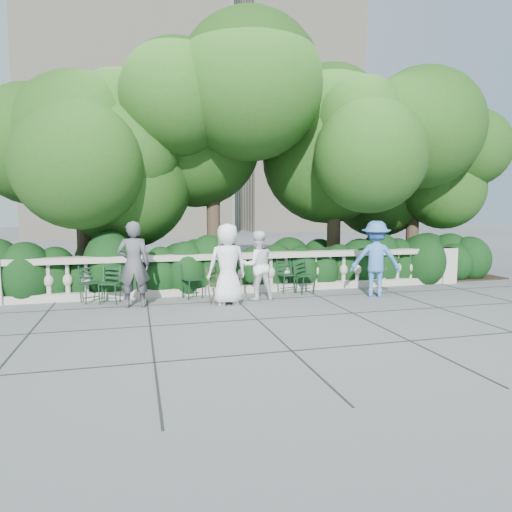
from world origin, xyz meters
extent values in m
plane|color=#54575C|center=(0.00, 0.00, 0.00)|extent=(90.00, 90.00, 0.00)
cube|color=#9E998E|center=(0.00, 1.80, 0.09)|extent=(12.00, 0.32, 0.18)
cube|color=#9E998E|center=(0.00, 1.80, 0.93)|extent=(12.00, 0.36, 0.14)
cube|color=#9E998E|center=(5.78, 1.80, 0.50)|extent=(0.44, 0.44, 1.00)
cylinder|color=#3F3023|center=(-4.00, 3.40, 1.40)|extent=(0.40, 0.40, 2.80)
ellipsoid|color=#15360E|center=(-4.00, 2.96, 3.68)|extent=(5.28, 5.28, 3.96)
cylinder|color=#3F3023|center=(-0.50, 4.00, 1.70)|extent=(0.40, 0.40, 3.40)
ellipsoid|color=#15360E|center=(-0.50, 3.48, 4.44)|extent=(6.24, 6.24, 4.68)
cylinder|color=#3F3023|center=(3.00, 3.30, 1.50)|extent=(0.40, 0.40, 3.00)
ellipsoid|color=#15360E|center=(3.00, 2.84, 3.92)|extent=(5.52, 5.52, 4.14)
cylinder|color=#3F3023|center=(6.00, 3.80, 1.30)|extent=(0.40, 0.40, 2.60)
ellipsoid|color=#15360E|center=(6.00, 3.40, 3.40)|extent=(4.80, 4.80, 3.60)
cube|color=#A09684|center=(12.00, 32.00, 16.00)|extent=(10.00, 8.00, 32.00)
imported|color=silver|center=(-0.78, 0.51, 0.89)|extent=(0.96, 0.71, 1.79)
imported|color=#45464B|center=(-2.77, 0.71, 0.92)|extent=(0.71, 0.50, 1.85)
imported|color=white|center=(-0.01, 0.83, 0.80)|extent=(0.81, 0.65, 1.60)
imported|color=#3868AA|center=(2.83, 0.50, 0.91)|extent=(1.34, 1.08, 1.81)
camera|label=1|loc=(-2.69, -9.24, 2.13)|focal=32.00mm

